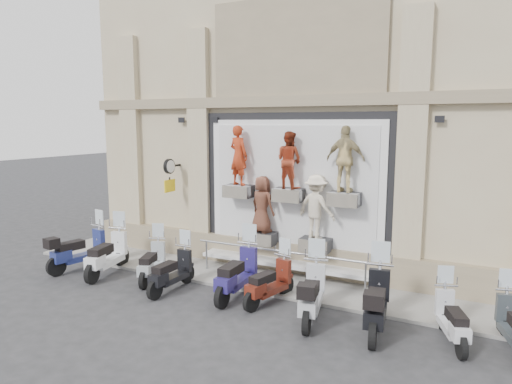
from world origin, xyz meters
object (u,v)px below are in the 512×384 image
scooter_h (377,291)px  scooter_d (171,263)px  scooter_g (312,283)px  scooter_i (452,309)px  clock_sign_bracket (170,171)px  scooter_b (107,245)px  scooter_c (152,254)px  scooter_e (237,263)px  guard_rail (279,267)px  scooter_f (270,273)px  scooter_a (80,242)px

scooter_h → scooter_d: bearing=172.5°
scooter_g → scooter_i: 2.81m
scooter_h → scooter_i: (1.42, 0.16, -0.18)m
clock_sign_bracket → scooter_b: bearing=-110.0°
scooter_c → clock_sign_bracket: bearing=91.0°
scooter_c → scooter_e: 2.66m
clock_sign_bracket → scooter_i: size_ratio=0.60×
guard_rail → scooter_h: (2.93, -1.71, 0.40)m
guard_rail → scooter_f: bearing=-75.6°
scooter_d → scooter_h: (5.16, 0.03, 0.13)m
scooter_g → scooter_i: (2.80, 0.21, -0.13)m
scooter_b → scooter_h: (7.56, -0.18, 0.02)m
scooter_h → scooter_b: bearing=170.7°
scooter_f → scooter_g: scooter_g is taller
scooter_f → scooter_c: bearing=-166.5°
guard_rail → scooter_c: 3.47m
scooter_a → scooter_g: (7.23, -0.22, -0.01)m
scooter_h → scooter_f: bearing=164.0°
scooter_b → scooter_i: 8.98m
scooter_i → scooter_h: bearing=166.3°
scooter_e → scooter_i: (4.89, -0.20, -0.16)m
scooter_a → scooter_f: 6.03m
guard_rail → scooter_g: scooter_g is taller
scooter_a → scooter_b: (1.05, 0.01, 0.01)m
scooter_b → scooter_d: size_ratio=1.15×
scooter_e → scooter_i: size_ratio=1.23×
scooter_f → scooter_h: (2.59, -0.37, 0.13)m
scooter_c → scooter_i: size_ratio=1.06×
scooter_a → scooter_g: size_ratio=1.02×
guard_rail → scooter_e: scooter_e is taller
scooter_h → scooter_e: bearing=166.0°
scooter_i → guard_rail: bearing=140.1°
clock_sign_bracket → scooter_b: (-0.73, -2.00, -1.95)m
scooter_a → scooter_h: 8.61m
scooter_a → scooter_b: 1.05m
scooter_c → scooter_i: bearing=-21.9°
scooter_e → scooter_f: size_ratio=1.16×
scooter_i → scooter_a: bearing=159.7°
scooter_d → scooter_i: size_ratio=1.07×
clock_sign_bracket → scooter_i: (8.25, -2.01, -2.11)m
scooter_a → scooter_e: (5.14, 0.20, 0.01)m
clock_sign_bracket → scooter_a: (-1.78, -2.01, -1.96)m
scooter_e → scooter_h: size_ratio=0.98×
clock_sign_bracket → scooter_c: size_ratio=0.57×
scooter_a → scooter_c: scooter_a is taller
scooter_e → scooter_g: bearing=-13.1°
scooter_d → scooter_i: (6.58, 0.20, -0.05)m
scooter_e → scooter_f: (0.88, 0.00, -0.12)m
scooter_c → scooter_g: bearing=-25.3°
scooter_f → scooter_g: (1.21, -0.42, 0.09)m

